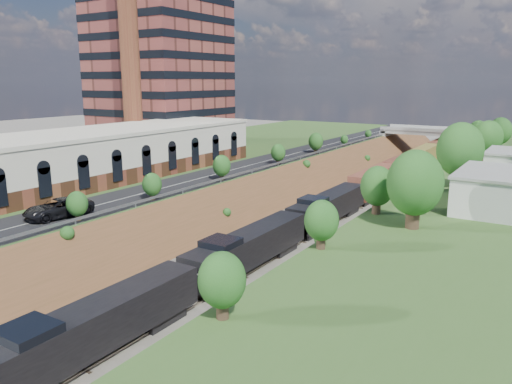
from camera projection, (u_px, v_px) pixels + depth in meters
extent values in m
cube|color=#3C6027|center=(164.00, 172.00, 90.92)|extent=(44.00, 180.00, 5.00)
cube|color=brown|center=(268.00, 201.00, 80.09)|extent=(10.00, 180.00, 10.00)
cube|color=brown|center=(405.00, 221.00, 68.70)|extent=(10.00, 180.00, 10.00)
cube|color=gray|center=(315.00, 207.00, 75.72)|extent=(1.58, 180.00, 0.18)
cube|color=gray|center=(347.00, 212.00, 73.03)|extent=(1.58, 180.00, 0.18)
cube|color=black|center=(244.00, 167.00, 81.31)|extent=(8.00, 180.00, 0.10)
cube|color=#99999E|center=(266.00, 166.00, 79.08)|extent=(0.06, 171.00, 0.30)
cube|color=brown|center=(82.00, 174.00, 69.35)|extent=(14.00, 62.00, 2.20)
cube|color=beige|center=(80.00, 151.00, 68.63)|extent=(14.00, 62.00, 4.30)
cube|color=beige|center=(79.00, 134.00, 68.11)|extent=(14.30, 62.30, 0.50)
cube|color=brown|center=(159.00, 39.00, 101.15)|extent=(22.00, 22.00, 44.00)
cylinder|color=brown|center=(129.00, 43.00, 84.22)|extent=(3.20, 3.20, 40.00)
cube|color=gray|center=(387.00, 142.00, 130.94)|extent=(1.50, 8.00, 6.20)
cube|color=gray|center=(481.00, 148.00, 119.04)|extent=(1.50, 8.00, 6.20)
cube|color=gray|center=(433.00, 132.00, 124.31)|extent=(24.00, 8.00, 1.00)
cube|color=gray|center=(429.00, 130.00, 120.83)|extent=(24.00, 0.30, 0.80)
cube|color=gray|center=(436.00, 128.00, 127.45)|extent=(24.00, 0.30, 0.80)
cube|color=silver|center=(503.00, 192.00, 54.08)|extent=(9.00, 12.00, 4.00)
cylinder|color=#473323|center=(413.00, 215.00, 47.67)|extent=(1.30, 1.30, 2.62)
ellipsoid|color=#275B20|center=(415.00, 183.00, 46.98)|extent=(5.25, 5.25, 6.30)
cylinder|color=#473323|center=(40.00, 227.00, 46.19)|extent=(0.66, 0.66, 1.22)
ellipsoid|color=#275B20|center=(39.00, 212.00, 45.86)|extent=(2.45, 2.45, 2.94)
cube|color=black|center=(94.00, 326.00, 34.25)|extent=(3.11, 18.66, 3.05)
cube|color=black|center=(28.00, 333.00, 29.88)|extent=(3.05, 3.10, 0.90)
cube|color=black|center=(249.00, 247.00, 50.51)|extent=(3.11, 18.66, 3.05)
cube|color=black|center=(329.00, 206.00, 66.77)|extent=(3.11, 18.66, 3.05)
cube|color=brown|center=(415.00, 160.00, 102.63)|extent=(3.11, 66.21, 3.73)
imported|color=black|center=(58.00, 208.00, 51.25)|extent=(4.52, 7.43, 1.93)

